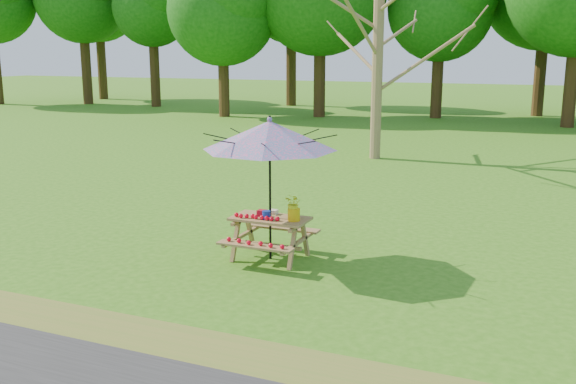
% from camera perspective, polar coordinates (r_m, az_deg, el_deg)
% --- Properties ---
extents(ground, '(120.00, 120.00, 0.00)m').
position_cam_1_polar(ground, '(12.02, -20.79, -3.83)').
color(ground, '#327015').
rests_on(ground, ground).
extents(picnic_table, '(1.20, 1.32, 0.67)m').
position_cam_1_polar(picnic_table, '(10.05, -1.59, -4.17)').
color(picnic_table, olive).
rests_on(picnic_table, ground).
extents(patio_umbrella, '(2.61, 2.61, 2.25)m').
position_cam_1_polar(patio_umbrella, '(9.71, -1.64, 5.05)').
color(patio_umbrella, black).
rests_on(patio_umbrella, ground).
extents(produce_bins, '(0.27, 0.45, 0.13)m').
position_cam_1_polar(produce_bins, '(9.97, -1.91, -1.94)').
color(produce_bins, red).
rests_on(produce_bins, picnic_table).
extents(tomatoes_row, '(0.77, 0.13, 0.07)m').
position_cam_1_polar(tomatoes_row, '(9.85, -2.82, -2.23)').
color(tomatoes_row, red).
rests_on(tomatoes_row, picnic_table).
extents(flower_bucket, '(0.31, 0.29, 0.41)m').
position_cam_1_polar(flower_bucket, '(9.71, 0.52, -1.31)').
color(flower_bucket, '#EAB20C').
rests_on(flower_bucket, picnic_table).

